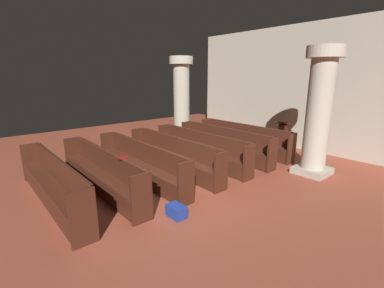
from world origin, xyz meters
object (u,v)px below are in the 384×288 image
Objects in this scene: kneeler_box_blue at (176,211)px; pew_row_2 at (200,147)px; pew_row_1 at (223,142)px; pew_row_4 at (140,161)px; lectern at (282,138)px; pew_row_6 at (53,181)px; pillar_aisle_side at (319,110)px; hymn_book at (123,158)px; pew_row_5 at (101,170)px; pillar_far_side at (182,98)px; pew_row_0 at (243,137)px; pew_row_3 at (173,154)px.

pew_row_2 is at bearing 129.63° from kneeler_box_blue.
pew_row_4 is (0.00, -3.21, 0.00)m from pew_row_1.
lectern is (0.80, 3.41, -0.06)m from pew_row_2.
pillar_aisle_side reaches higher than pew_row_6.
pew_row_2 and pew_row_6 have the same top height.
pew_row_2 is 9.97× the size of kneeler_box_blue.
pillar_aisle_side reaches higher than hymn_book.
pew_row_5 is 1.13× the size of pillar_far_side.
pew_row_6 is 1.13× the size of pillar_aisle_side.
hymn_book is at bearing -89.64° from lectern.
pillar_far_side is (-5.49, -0.34, 0.00)m from pillar_aisle_side.
lectern is at bearing 57.68° from pew_row_0.
pew_row_4 reaches higher than kneeler_box_blue.
pew_row_5 is at bearing -90.00° from pew_row_0.
hymn_book is at bearing -66.72° from pew_row_3.
kneeler_box_blue is at bearing -77.24° from lectern.
pew_row_0 is 3.21m from pew_row_3.
pew_row_1 is 1.13× the size of pillar_aisle_side.
pew_row_2 is 1.13× the size of pillar_aisle_side.
pew_row_3 is at bearing -134.17° from pillar_aisle_side.
hymn_book reaches higher than pew_row_6.
pillar_far_side is at bearing -176.42° from pillar_aisle_side.
hymn_book reaches higher than pew_row_4.
pew_row_4 is 4.97m from pillar_aisle_side.
pillar_far_side reaches higher than pew_row_0.
pew_row_2 is 1.00× the size of pew_row_3.
pew_row_2 is at bearing -103.26° from lectern.
pew_row_3 is 1.00× the size of pew_row_5.
pew_row_5 is 3.61× the size of lectern.
pillar_aisle_side is at bearing 3.58° from pillar_far_side.
pew_row_1 is 5.34m from pew_row_6.
pillar_far_side is at bearing 152.11° from pew_row_2.
pew_row_0 is at bearing 172.68° from pillar_aisle_side.
pew_row_1 is at bearing 90.00° from pew_row_2.
lectern reaches higher than pew_row_3.
pillar_far_side is 3.19× the size of lectern.
pew_row_3 is 4.17m from pillar_aisle_side.
pew_row_0 and pew_row_4 have the same top height.
hymn_book is at bearing -80.73° from pew_row_0.
pillar_far_side is 8.80× the size of kneeler_box_blue.
pew_row_2 is at bearing -147.24° from pillar_aisle_side.
pew_row_2 is 18.37× the size of hymn_book.
pillar_aisle_side is 2.88m from lectern.
pillar_far_side is at bearing -150.81° from lectern.
pew_row_2 is (0.00, -1.07, 0.00)m from pew_row_1.
kneeler_box_blue is at bearing -65.50° from pew_row_0.
pillar_far_side is (-2.72, 0.37, 1.28)m from pew_row_1.
pew_row_0 is 5.25m from hymn_book.
pew_row_3 and pew_row_5 have the same top height.
pew_row_2 is 4.27m from pew_row_6.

